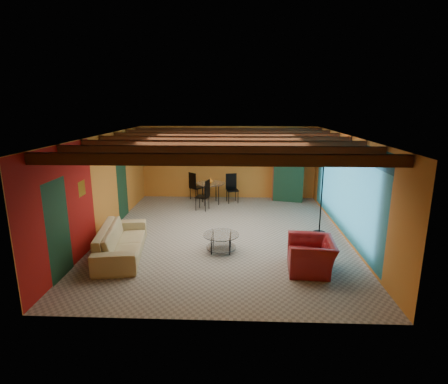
{
  "coord_description": "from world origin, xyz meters",
  "views": [
    {
      "loc": [
        0.39,
        -9.16,
        3.48
      ],
      "look_at": [
        0.0,
        0.2,
        1.15
      ],
      "focal_mm": 28.35,
      "sensor_mm": 36.0,
      "label": 1
    }
  ],
  "objects_px": {
    "sofa": "(122,241)",
    "floor_lamp": "(322,196)",
    "coffee_table": "(221,242)",
    "potted_plant": "(289,144)",
    "vase": "(210,172)",
    "dining_table": "(210,189)",
    "armoire": "(287,176)",
    "armchair": "(311,255)"
  },
  "relations": [
    {
      "from": "sofa",
      "to": "armoire",
      "type": "relative_size",
      "value": 1.32
    },
    {
      "from": "coffee_table",
      "to": "vase",
      "type": "height_order",
      "value": "vase"
    },
    {
      "from": "sofa",
      "to": "vase",
      "type": "xyz_separation_m",
      "value": [
        1.74,
        4.54,
        0.79
      ]
    },
    {
      "from": "dining_table",
      "to": "armoire",
      "type": "height_order",
      "value": "armoire"
    },
    {
      "from": "dining_table",
      "to": "floor_lamp",
      "type": "xyz_separation_m",
      "value": [
        3.25,
        -2.86,
        0.54
      ]
    },
    {
      "from": "vase",
      "to": "potted_plant",
      "type": "bearing_deg",
      "value": 12.75
    },
    {
      "from": "armchair",
      "to": "armoire",
      "type": "distance_m",
      "value": 5.83
    },
    {
      "from": "sofa",
      "to": "floor_lamp",
      "type": "bearing_deg",
      "value": -80.67
    },
    {
      "from": "sofa",
      "to": "potted_plant",
      "type": "height_order",
      "value": "potted_plant"
    },
    {
      "from": "potted_plant",
      "to": "vase",
      "type": "distance_m",
      "value": 3.02
    },
    {
      "from": "sofa",
      "to": "armchair",
      "type": "height_order",
      "value": "same"
    },
    {
      "from": "armoire",
      "to": "vase",
      "type": "xyz_separation_m",
      "value": [
        -2.8,
        -0.63,
        0.24
      ]
    },
    {
      "from": "vase",
      "to": "armchair",
      "type": "bearing_deg",
      "value": -63.59
    },
    {
      "from": "armchair",
      "to": "coffee_table",
      "type": "bearing_deg",
      "value": -111.09
    },
    {
      "from": "coffee_table",
      "to": "potted_plant",
      "type": "relative_size",
      "value": 1.65
    },
    {
      "from": "floor_lamp",
      "to": "potted_plant",
      "type": "distance_m",
      "value": 3.67
    },
    {
      "from": "floor_lamp",
      "to": "vase",
      "type": "distance_m",
      "value": 4.34
    },
    {
      "from": "potted_plant",
      "to": "sofa",
      "type": "bearing_deg",
      "value": -131.3
    },
    {
      "from": "coffee_table",
      "to": "sofa",
      "type": "bearing_deg",
      "value": -172.04
    },
    {
      "from": "floor_lamp",
      "to": "dining_table",
      "type": "bearing_deg",
      "value": 138.65
    },
    {
      "from": "armoire",
      "to": "vase",
      "type": "bearing_deg",
      "value": -154.0
    },
    {
      "from": "sofa",
      "to": "coffee_table",
      "type": "xyz_separation_m",
      "value": [
        2.33,
        0.33,
        -0.13
      ]
    },
    {
      "from": "dining_table",
      "to": "floor_lamp",
      "type": "relative_size",
      "value": 0.94
    },
    {
      "from": "sofa",
      "to": "floor_lamp",
      "type": "xyz_separation_m",
      "value": [
        5.0,
        1.68,
        0.72
      ]
    },
    {
      "from": "armchair",
      "to": "armoire",
      "type": "height_order",
      "value": "armoire"
    },
    {
      "from": "armchair",
      "to": "dining_table",
      "type": "distance_m",
      "value": 5.76
    },
    {
      "from": "armchair",
      "to": "armoire",
      "type": "xyz_separation_m",
      "value": [
        0.24,
        5.79,
        0.56
      ]
    },
    {
      "from": "potted_plant",
      "to": "vase",
      "type": "bearing_deg",
      "value": -167.25
    },
    {
      "from": "dining_table",
      "to": "floor_lamp",
      "type": "height_order",
      "value": "floor_lamp"
    },
    {
      "from": "coffee_table",
      "to": "vase",
      "type": "relative_size",
      "value": 4.48
    },
    {
      "from": "dining_table",
      "to": "vase",
      "type": "xyz_separation_m",
      "value": [
        0.0,
        0.0,
        0.62
      ]
    },
    {
      "from": "coffee_table",
      "to": "dining_table",
      "type": "distance_m",
      "value": 4.27
    },
    {
      "from": "vase",
      "to": "armoire",
      "type": "bearing_deg",
      "value": 12.75
    },
    {
      "from": "armoire",
      "to": "sofa",
      "type": "bearing_deg",
      "value": -118.06
    },
    {
      "from": "potted_plant",
      "to": "armchair",
      "type": "bearing_deg",
      "value": -92.38
    },
    {
      "from": "armoire",
      "to": "floor_lamp",
      "type": "height_order",
      "value": "floor_lamp"
    },
    {
      "from": "armoire",
      "to": "floor_lamp",
      "type": "distance_m",
      "value": 3.53
    },
    {
      "from": "coffee_table",
      "to": "floor_lamp",
      "type": "bearing_deg",
      "value": 26.91
    },
    {
      "from": "dining_table",
      "to": "vase",
      "type": "relative_size",
      "value": 10.42
    },
    {
      "from": "armchair",
      "to": "vase",
      "type": "relative_size",
      "value": 5.58
    },
    {
      "from": "armchair",
      "to": "floor_lamp",
      "type": "distance_m",
      "value": 2.5
    },
    {
      "from": "armchair",
      "to": "dining_table",
      "type": "relative_size",
      "value": 0.54
    }
  ]
}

